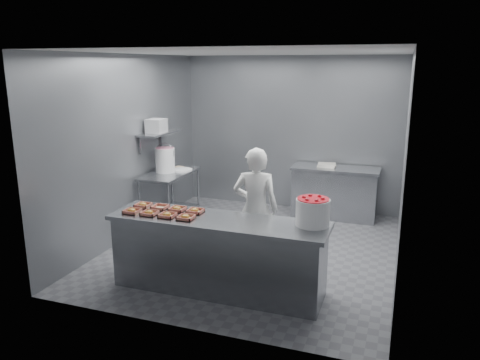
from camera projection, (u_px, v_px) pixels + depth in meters
name	position (u px, v px, depth m)	size (l,w,h in m)	color
floor	(253.00, 249.00, 6.89)	(4.50, 4.50, 0.00)	#4C4C51
ceiling	(254.00, 52.00, 6.21)	(4.50, 4.50, 0.00)	white
wall_back	(291.00, 134.00, 8.61)	(4.00, 0.04, 2.80)	slate
wall_left	(130.00, 147.00, 7.19)	(0.04, 4.50, 2.80)	slate
wall_right	(404.00, 166.00, 5.91)	(0.04, 4.50, 2.80)	slate
service_counter	(218.00, 255.00, 5.54)	(2.60, 0.70, 0.90)	slate
prep_table	(170.00, 190.00, 7.83)	(0.60, 1.20, 0.90)	slate
back_counter	(335.00, 192.00, 8.23)	(1.50, 0.60, 0.90)	slate
wall_shelf	(159.00, 133.00, 7.65)	(0.35, 0.90, 0.03)	slate
tray_0	(132.00, 211.00, 5.66)	(0.19, 0.18, 0.06)	tan
tray_1	(149.00, 213.00, 5.58)	(0.19, 0.18, 0.06)	tan
tray_2	(167.00, 215.00, 5.50)	(0.19, 0.18, 0.06)	tan
tray_3	(186.00, 217.00, 5.42)	(0.19, 0.18, 0.06)	tan
tray_4	(143.00, 205.00, 5.89)	(0.19, 0.18, 0.06)	tan
tray_5	(160.00, 207.00, 5.81)	(0.19, 0.18, 0.04)	tan
tray_6	(177.00, 209.00, 5.74)	(0.19, 0.18, 0.06)	tan
tray_7	(195.00, 211.00, 5.66)	(0.19, 0.18, 0.06)	tan
worker	(256.00, 209.00, 6.12)	(0.59, 0.39, 1.62)	silver
strawberry_tub	(313.00, 211.00, 5.19)	(0.38, 0.38, 0.31)	white
glaze_bucket	(165.00, 160.00, 7.73)	(0.34, 0.32, 0.49)	white
bucket_lid	(182.00, 170.00, 7.87)	(0.34, 0.34, 0.03)	white
rag	(179.00, 167.00, 8.10)	(0.14, 0.12, 0.02)	#CCB28C
appliance	(156.00, 126.00, 7.55)	(0.26, 0.30, 0.22)	gray
paper_stack	(327.00, 165.00, 8.16)	(0.30, 0.22, 0.06)	silver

